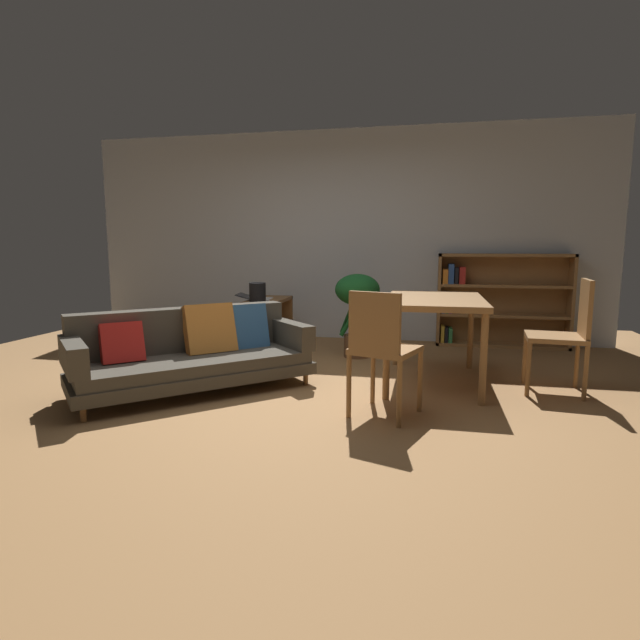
{
  "coord_description": "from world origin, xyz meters",
  "views": [
    {
      "loc": [
        1.16,
        -3.93,
        1.23
      ],
      "look_at": [
        0.26,
        0.29,
        0.59
      ],
      "focal_mm": 28.33,
      "sensor_mm": 36.0,
      "label": 1
    }
  ],
  "objects": [
    {
      "name": "dining_chair_near",
      "position": [
        2.3,
        0.53,
        0.53
      ],
      "size": [
        0.5,
        0.49,
        0.96
      ],
      "color": "olive",
      "rests_on": "ground_plane"
    },
    {
      "name": "dining_chair_far",
      "position": [
        0.85,
        -0.41,
        0.53
      ],
      "size": [
        0.54,
        0.55,
        0.92
      ],
      "color": "olive",
      "rests_on": "ground_plane"
    },
    {
      "name": "open_laptop",
      "position": [
        -0.82,
        1.71,
        0.61
      ],
      "size": [
        0.44,
        0.37,
        0.07
      ],
      "color": "silver",
      "rests_on": "media_console"
    },
    {
      "name": "ground_plane",
      "position": [
        0.0,
        0.0,
        0.0
      ],
      "size": [
        8.16,
        8.16,
        0.0
      ],
      "primitive_type": "plane",
      "color": "#9E7042"
    },
    {
      "name": "desk_speaker",
      "position": [
        -0.66,
        1.3,
        0.71
      ],
      "size": [
        0.18,
        0.18,
        0.23
      ],
      "color": "black",
      "rests_on": "media_console"
    },
    {
      "name": "bookshelf",
      "position": [
        1.99,
        2.54,
        0.57
      ],
      "size": [
        1.56,
        0.29,
        1.13
      ],
      "color": "olive",
      "rests_on": "ground_plane"
    },
    {
      "name": "dining_table",
      "position": [
        1.22,
        0.64,
        0.69
      ],
      "size": [
        0.84,
        1.32,
        0.77
      ],
      "color": "olive",
      "rests_on": "ground_plane"
    },
    {
      "name": "back_wall_panel",
      "position": [
        0.0,
        2.7,
        1.35
      ],
      "size": [
        6.8,
        0.1,
        2.7
      ],
      "primitive_type": "cube",
      "color": "silver",
      "rests_on": "ground_plane"
    },
    {
      "name": "potted_floor_plant",
      "position": [
        0.41,
        1.54,
        0.62
      ],
      "size": [
        0.49,
        0.49,
        0.92
      ],
      "color": "brown",
      "rests_on": "ground_plane"
    },
    {
      "name": "fabric_couch",
      "position": [
        -0.81,
        -0.01,
        0.32
      ],
      "size": [
        1.95,
        1.91,
        0.73
      ],
      "color": "brown",
      "rests_on": "ground_plane"
    },
    {
      "name": "media_console",
      "position": [
        -0.72,
        1.6,
        0.29
      ],
      "size": [
        0.38,
        1.33,
        0.59
      ],
      "color": "brown",
      "rests_on": "ground_plane"
    }
  ]
}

